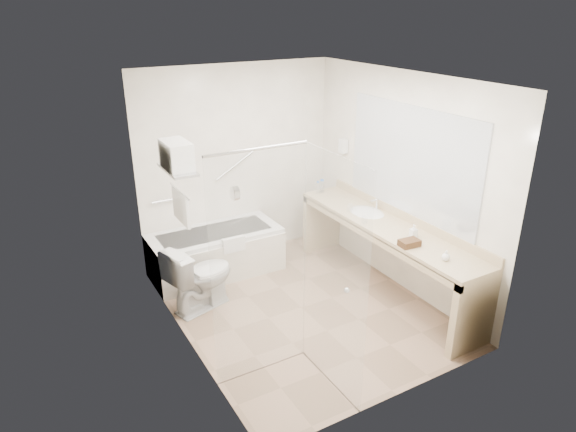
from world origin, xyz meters
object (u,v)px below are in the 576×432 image
water_bottle_left (323,186)px  bathtub (216,252)px  toilet (201,277)px  amenity_basket (409,243)px  vanity_counter (386,241)px

water_bottle_left → bathtub: bearing=174.6°
toilet → water_bottle_left: size_ratio=4.42×
bathtub → amenity_basket: size_ratio=7.75×
toilet → amenity_basket: bearing=-141.9°
bathtub → toilet: (-0.45, -0.67, 0.10)m
vanity_counter → amenity_basket: bearing=-107.0°
bathtub → amenity_basket: (1.36, -1.94, 0.61)m
amenity_basket → toilet: bearing=144.9°
toilet → amenity_basket: size_ratio=3.72×
toilet → amenity_basket: 2.27m
bathtub → water_bottle_left: bearing=-5.4°
amenity_basket → water_bottle_left: bearing=86.1°
amenity_basket → water_bottle_left: (0.12, 1.80, 0.04)m
toilet → water_bottle_left: (1.93, 0.53, 0.55)m
bathtub → toilet: size_ratio=2.08×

